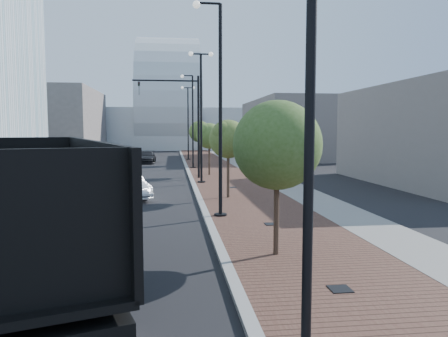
{
  "coord_description": "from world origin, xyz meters",
  "views": [
    {
      "loc": [
        -1.49,
        -8.33,
        3.85
      ],
      "look_at": [
        1.0,
        12.0,
        2.0
      ],
      "focal_mm": 34.32,
      "sensor_mm": 36.0,
      "label": 1
    }
  ],
  "objects": [
    {
      "name": "sidewalk",
      "position": [
        3.5,
        40.0,
        0.06
      ],
      "size": [
        7.0,
        140.0,
        0.12
      ],
      "primitive_type": "cube",
      "color": "#4C2D23",
      "rests_on": "ground"
    },
    {
      "name": "streetlight_3",
      "position": [
        0.49,
        34.0,
        4.34
      ],
      "size": [
        1.44,
        0.56,
        9.21
      ],
      "color": "black",
      "rests_on": "ground"
    },
    {
      "name": "tree_0",
      "position": [
        1.65,
        4.02,
        3.39
      ],
      "size": [
        2.65,
        2.65,
        4.73
      ],
      "color": "#382619",
      "rests_on": "ground"
    },
    {
      "name": "ground",
      "position": [
        0.0,
        0.0,
        0.0
      ],
      "size": [
        220.0,
        220.0,
        0.0
      ],
      "primitive_type": "plane",
      "color": "black"
    },
    {
      "name": "concrete_strip",
      "position": [
        6.2,
        40.0,
        0.07
      ],
      "size": [
        2.4,
        140.0,
        0.13
      ],
      "primitive_type": "cube",
      "color": "slate",
      "rests_on": "ground"
    },
    {
      "name": "convention_center",
      "position": [
        -2.0,
        85.0,
        6.0
      ],
      "size": [
        50.0,
        30.0,
        50.0
      ],
      "color": "#B4BCBF",
      "rests_on": "ground"
    },
    {
      "name": "utility_cover_0",
      "position": [
        2.4,
        1.0,
        0.13
      ],
      "size": [
        0.5,
        0.5,
        0.02
      ],
      "primitive_type": "cube",
      "color": "black",
      "rests_on": "sidewalk"
    },
    {
      "name": "west_sidewalk",
      "position": [
        -13.0,
        40.0,
        0.06
      ],
      "size": [
        4.0,
        140.0,
        0.12
      ],
      "primitive_type": "cube",
      "color": "slate",
      "rests_on": "ground"
    },
    {
      "name": "streetlight_4",
      "position": [
        0.6,
        46.0,
        4.82
      ],
      "size": [
        1.72,
        0.56,
        9.28
      ],
      "color": "black",
      "rests_on": "ground"
    },
    {
      "name": "dark_car_mid",
      "position": [
        -7.65,
        25.56,
        0.75
      ],
      "size": [
        4.2,
        5.89,
        1.49
      ],
      "primitive_type": "imported",
      "rotation": [
        0.0,
        0.0,
        0.36
      ],
      "color": "black",
      "rests_on": "ground"
    },
    {
      "name": "tree_2",
      "position": [
        1.65,
        27.02,
        3.35
      ],
      "size": [
        2.21,
        2.13,
        4.43
      ],
      "color": "#382619",
      "rests_on": "ground"
    },
    {
      "name": "utility_cover_2",
      "position": [
        2.4,
        19.0,
        0.13
      ],
      "size": [
        0.5,
        0.5,
        0.02
      ],
      "primitive_type": "cube",
      "color": "black",
      "rests_on": "sidewalk"
    },
    {
      "name": "utility_cover_1",
      "position": [
        2.4,
        8.0,
        0.13
      ],
      "size": [
        0.5,
        0.5,
        0.02
      ],
      "primitive_type": "cube",
      "color": "black",
      "rests_on": "sidewalk"
    },
    {
      "name": "tree_3",
      "position": [
        1.65,
        39.02,
        3.66
      ],
      "size": [
        2.42,
        2.38,
        4.86
      ],
      "color": "#382619",
      "rests_on": "ground"
    },
    {
      "name": "traffic_mast",
      "position": [
        -0.3,
        25.0,
        4.98
      ],
      "size": [
        5.09,
        0.2,
        8.0
      ],
      "color": "black",
      "rests_on": "ground"
    },
    {
      "name": "commercial_block_nw",
      "position": [
        -20.0,
        60.0,
        5.0
      ],
      "size": [
        14.0,
        20.0,
        10.0
      ],
      "primitive_type": "cube",
      "color": "#655D5A",
      "rests_on": "ground"
    },
    {
      "name": "commercial_block_ne",
      "position": [
        16.0,
        50.0,
        4.0
      ],
      "size": [
        12.0,
        22.0,
        8.0
      ],
      "primitive_type": "cube",
      "color": "slate",
      "rests_on": "ground"
    },
    {
      "name": "white_sedan",
      "position": [
        -4.04,
        16.0,
        0.73
      ],
      "size": [
        3.19,
        4.65,
        1.45
      ],
      "primitive_type": "imported",
      "rotation": [
        0.0,
        0.0,
        0.42
      ],
      "color": "silver",
      "rests_on": "ground"
    },
    {
      "name": "streetlight_0",
      "position": [
        0.6,
        -2.0,
        4.82
      ],
      "size": [
        1.72,
        0.56,
        9.28
      ],
      "color": "black",
      "rests_on": "ground"
    },
    {
      "name": "pedestrian",
      "position": [
        6.45,
        20.28,
        0.99
      ],
      "size": [
        0.77,
        0.55,
        1.98
      ],
      "primitive_type": "imported",
      "rotation": [
        0.0,
        0.0,
        3.24
      ],
      "color": "black",
      "rests_on": "ground"
    },
    {
      "name": "dark_car_far",
      "position": [
        -4.39,
        41.95,
        0.7
      ],
      "size": [
        2.11,
        4.86,
        1.39
      ],
      "primitive_type": "imported",
      "rotation": [
        0.0,
        0.0,
        -0.03
      ],
      "color": "black",
      "rests_on": "ground"
    },
    {
      "name": "dump_truck",
      "position": [
        -5.74,
        4.98,
        1.53
      ],
      "size": [
        6.59,
        13.75,
        3.62
      ],
      "rotation": [
        0.0,
        0.0,
        0.3
      ],
      "color": "black",
      "rests_on": "ground"
    },
    {
      "name": "tree_1",
      "position": [
        1.65,
        15.02,
        3.34
      ],
      "size": [
        2.21,
        2.13,
        4.42
      ],
      "color": "#382619",
      "rests_on": "ground"
    },
    {
      "name": "commercial_block_e",
      "position": [
        18.0,
        20.0,
        3.5
      ],
      "size": [
        10.0,
        16.0,
        7.0
      ],
      "primitive_type": "cube",
      "color": "slate",
      "rests_on": "ground"
    },
    {
      "name": "curb",
      "position": [
        0.0,
        40.0,
        0.07
      ],
      "size": [
        0.3,
        140.0,
        0.14
      ],
      "primitive_type": "cube",
      "color": "gray",
      "rests_on": "ground"
    },
    {
      "name": "streetlight_1",
      "position": [
        0.49,
        10.0,
        4.34
      ],
      "size": [
        1.44,
        0.56,
        9.21
      ],
      "color": "black",
      "rests_on": "ground"
    },
    {
      "name": "streetlight_2",
      "position": [
        0.6,
        22.0,
        4.82
      ],
      "size": [
        1.72,
        0.56,
        9.28
      ],
      "color": "black",
      "rests_on": "ground"
    }
  ]
}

